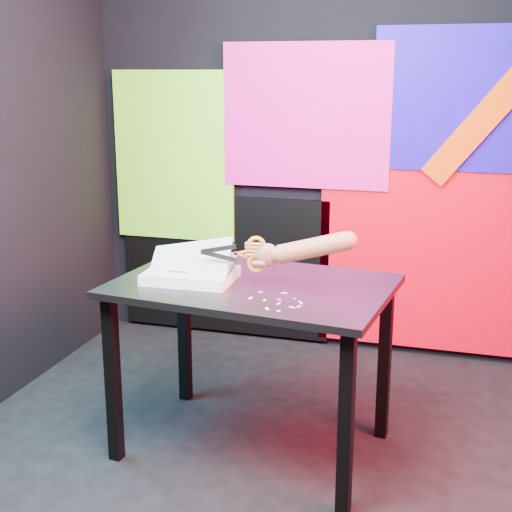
% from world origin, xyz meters
% --- Properties ---
extents(room, '(3.01, 3.01, 2.71)m').
position_xyz_m(room, '(0.00, 0.00, 1.35)').
color(room, black).
rests_on(room, ground).
extents(backdrop, '(2.88, 0.05, 2.08)m').
position_xyz_m(backdrop, '(0.06, 1.46, 0.96)').
color(backdrop, red).
rests_on(backdrop, ground).
extents(work_table, '(1.19, 0.86, 0.75)m').
position_xyz_m(work_table, '(-0.18, 0.21, 0.65)').
color(work_table, black).
rests_on(work_table, ground).
extents(printout_stack, '(0.39, 0.28, 0.19)m').
position_xyz_m(printout_stack, '(-0.44, 0.17, 0.77)').
color(printout_stack, white).
rests_on(printout_stack, work_table).
extents(scissors, '(0.27, 0.03, 0.15)m').
position_xyz_m(scissors, '(-0.17, 0.17, 0.88)').
color(scissors, '#ACB0B7').
rests_on(scissors, printout_stack).
extents(hand_forearm, '(0.44, 0.10, 0.16)m').
position_xyz_m(hand_forearm, '(0.04, 0.19, 0.92)').
color(hand_forearm, '#9E6647').
rests_on(hand_forearm, work_table).
extents(paper_clippings, '(0.21, 0.23, 0.00)m').
position_xyz_m(paper_clippings, '(-0.02, -0.01, 0.75)').
color(paper_clippings, white).
rests_on(paper_clippings, work_table).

